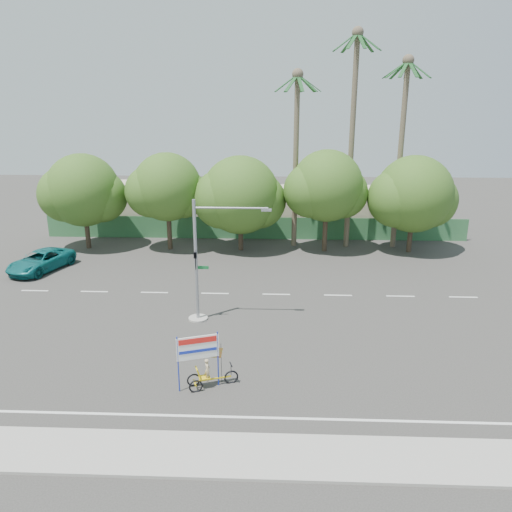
{
  "coord_description": "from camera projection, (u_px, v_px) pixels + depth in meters",
  "views": [
    {
      "loc": [
        1.9,
        -22.19,
        12.11
      ],
      "look_at": [
        0.8,
        5.15,
        3.5
      ],
      "focal_mm": 35.0,
      "sensor_mm": 36.0,
      "label": 1
    }
  ],
  "objects": [
    {
      "name": "building_right",
      "position": [
        338.0,
        210.0,
        48.79
      ],
      "size": [
        14.0,
        8.0,
        3.6
      ],
      "primitive_type": "cube",
      "color": "beige",
      "rests_on": "ground"
    },
    {
      "name": "trike_billboard",
      "position": [
        204.0,
        366.0,
        21.65
      ],
      "size": [
        2.57,
        1.12,
        2.64
      ],
      "rotation": [
        0.0,
        0.0,
        0.33
      ],
      "color": "black",
      "rests_on": "ground"
    },
    {
      "name": "tree_far_right",
      "position": [
        413.0,
        196.0,
        40.12
      ],
      "size": [
        7.38,
        6.2,
        7.94
      ],
      "color": "#473828",
      "rests_on": "ground"
    },
    {
      "name": "pickup_truck",
      "position": [
        41.0,
        261.0,
        36.73
      ],
      "size": [
        4.02,
        5.84,
        1.48
      ],
      "primitive_type": "imported",
      "rotation": [
        0.0,
        0.0,
        -0.32
      ],
      "color": "#0E6264",
      "rests_on": "ground"
    },
    {
      "name": "fence",
      "position": [
        254.0,
        228.0,
        45.05
      ],
      "size": [
        38.0,
        0.08,
        2.0
      ],
      "primitive_type": "cube",
      "color": "#336B3D",
      "rests_on": "ground"
    },
    {
      "name": "tree_left",
      "position": [
        167.0,
        190.0,
        40.76
      ],
      "size": [
        6.66,
        5.6,
        8.07
      ],
      "color": "#473828",
      "rests_on": "ground"
    },
    {
      "name": "sidewalk_near",
      "position": [
        219.0,
        455.0,
        17.69
      ],
      "size": [
        50.0,
        2.4,
        0.12
      ],
      "primitive_type": "cube",
      "color": "gray",
      "rests_on": "ground"
    },
    {
      "name": "tree_center",
      "position": [
        240.0,
        197.0,
        40.71
      ],
      "size": [
        7.62,
        6.4,
        7.85
      ],
      "color": "#473828",
      "rests_on": "ground"
    },
    {
      "name": "building_left",
      "position": [
        156.0,
        206.0,
        49.42
      ],
      "size": [
        12.0,
        8.0,
        4.0
      ],
      "primitive_type": "cube",
      "color": "beige",
      "rests_on": "ground"
    },
    {
      "name": "palm_short",
      "position": [
        296.0,
        141.0,
        40.64
      ],
      "size": [
        3.73,
        3.79,
        14.45
      ],
      "color": "#70604C",
      "rests_on": "ground"
    },
    {
      "name": "traffic_signal",
      "position": [
        202.0,
        271.0,
        27.86
      ],
      "size": [
        4.72,
        1.1,
        7.0
      ],
      "color": "gray",
      "rests_on": "ground"
    },
    {
      "name": "tree_right",
      "position": [
        326.0,
        189.0,
        40.21
      ],
      "size": [
        6.9,
        5.8,
        8.36
      ],
      "color": "#473828",
      "rests_on": "ground"
    },
    {
      "name": "palm_mid",
      "position": [
        402.0,
        135.0,
        40.16
      ],
      "size": [
        3.73,
        3.79,
        15.45
      ],
      "color": "#70604C",
      "rests_on": "ground"
    },
    {
      "name": "tree_far_left",
      "position": [
        83.0,
        193.0,
        41.12
      ],
      "size": [
        7.14,
        6.0,
        7.96
      ],
      "color": "#473828",
      "rests_on": "ground"
    },
    {
      "name": "palm_tall",
      "position": [
        353.0,
        121.0,
        39.99
      ],
      "size": [
        3.73,
        3.79,
        17.45
      ],
      "color": "#70604C",
      "rests_on": "ground"
    },
    {
      "name": "ground",
      "position": [
        236.0,
        354.0,
        24.85
      ],
      "size": [
        120.0,
        120.0,
        0.0
      ],
      "primitive_type": "plane",
      "color": "#33302D",
      "rests_on": "ground"
    }
  ]
}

